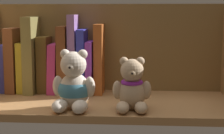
{
  "coord_description": "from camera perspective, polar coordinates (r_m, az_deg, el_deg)",
  "views": [
    {
      "loc": [
        9.62,
        -102.97,
        27.0
      ],
      "look_at": [
        2.13,
        0.0,
        11.92
      ],
      "focal_mm": 59.54,
      "sensor_mm": 36.0,
      "label": 1
    }
  ],
  "objects": [
    {
      "name": "book_2",
      "position": [
        1.22,
        -13.33,
        0.04
      ],
      "size": [
        2.13,
        10.89,
        15.77
      ],
      "primitive_type": "cube",
      "color": "gold",
      "rests_on": "shelf_board"
    },
    {
      "name": "shelf_back_panel",
      "position": [
        1.2,
        -0.45,
        2.55
      ],
      "size": [
        74.09,
        1.2,
        29.82
      ],
      "primitive_type": "cube",
      "color": "brown",
      "rests_on": "ground"
    },
    {
      "name": "teddy_bear_smaller",
      "position": [
        0.96,
        3.08,
        -3.2
      ],
      "size": [
        10.05,
        10.17,
        13.82
      ],
      "color": "tan",
      "rests_on": "shelf_board"
    },
    {
      "name": "book_6",
      "position": [
        1.19,
        -7.26,
        1.2
      ],
      "size": [
        2.84,
        12.89,
        20.92
      ],
      "primitive_type": "cube",
      "color": "brown",
      "rests_on": "shelf_board"
    },
    {
      "name": "book_9",
      "position": [
        1.17,
        -3.22,
        0.05
      ],
      "size": [
        1.92,
        14.73,
        16.29
      ],
      "primitive_type": "cube",
      "color": "purple",
      "rests_on": "shelf_board"
    },
    {
      "name": "book_7",
      "position": [
        1.18,
        -5.83,
        2.05
      ],
      "size": [
        2.33,
        11.87,
        24.47
      ],
      "primitive_type": "cube",
      "color": "#9468A9",
      "rests_on": "shelf_board"
    },
    {
      "name": "book_5",
      "position": [
        1.2,
        -8.7,
        -0.1
      ],
      "size": [
        3.08,
        12.56,
        15.47
      ],
      "primitive_type": "cube",
      "rotation": [
        0.0,
        0.04,
        0.0
      ],
      "color": "#B72E70",
      "rests_on": "shelf_board"
    },
    {
      "name": "book_4",
      "position": [
        1.2,
        -10.28,
        0.44
      ],
      "size": [
        3.31,
        9.31,
        17.64
      ],
      "primitive_type": "cube",
      "color": "brown",
      "rests_on": "shelf_board"
    },
    {
      "name": "book_10",
      "position": [
        1.17,
        -1.92,
        1.32
      ],
      "size": [
        2.57,
        11.9,
        21.57
      ],
      "primitive_type": "cube",
      "color": "#A64E1D",
      "rests_on": "shelf_board"
    },
    {
      "name": "book_8",
      "position": [
        1.18,
        -4.48,
        0.95
      ],
      "size": [
        2.36,
        12.29,
        19.97
      ],
      "primitive_type": "cube",
      "color": "#3137B6",
      "rests_on": "shelf_board"
    },
    {
      "name": "book_3",
      "position": [
        1.21,
        -12.0,
        1.9
      ],
      "size": [
        3.14,
        14.74,
        23.79
      ],
      "primitive_type": "cube",
      "color": "olive",
      "rests_on": "shelf_board"
    },
    {
      "name": "book_0",
      "position": [
        1.24,
        -16.04,
        -0.1
      ],
      "size": [
        2.3,
        9.76,
        15.06
      ],
      "primitive_type": "cube",
      "color": "#464BCA",
      "rests_on": "shelf_board"
    },
    {
      "name": "shelf_board",
      "position": [
        1.07,
        -1.15,
        -5.8
      ],
      "size": [
        71.69,
        31.49,
        2.0
      ],
      "primitive_type": "cube",
      "color": "#9E7042",
      "rests_on": "ground"
    },
    {
      "name": "book_1",
      "position": [
        1.23,
        -14.72,
        1.1
      ],
      "size": [
        3.07,
        11.98,
        20.3
      ],
      "primitive_type": "cube",
      "color": "brown",
      "rests_on": "shelf_board"
    },
    {
      "name": "teddy_bear_larger",
      "position": [
        0.97,
        -5.91,
        -2.9
      ],
      "size": [
        11.54,
        12.14,
        15.69
      ],
      "color": "beige",
      "rests_on": "shelf_board"
    }
  ]
}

